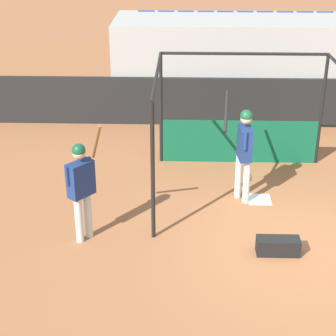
% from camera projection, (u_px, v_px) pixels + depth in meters
% --- Properties ---
extents(ground_plane, '(60.00, 60.00, 0.00)m').
position_uv_depth(ground_plane, '(298.00, 248.00, 9.32)').
color(ground_plane, '#935B38').
extents(outfield_wall, '(24.00, 0.12, 1.23)m').
position_uv_depth(outfield_wall, '(260.00, 102.00, 14.31)').
color(outfield_wall, black).
rests_on(outfield_wall, ground).
extents(bleacher_section, '(7.60, 2.40, 2.51)m').
position_uv_depth(bleacher_section, '(256.00, 65.00, 15.18)').
color(bleacher_section, '#9E9E99').
rests_on(bleacher_section, ground).
extents(batting_cage, '(3.49, 3.25, 2.45)m').
position_uv_depth(batting_cage, '(243.00, 126.00, 11.44)').
color(batting_cage, black).
rests_on(batting_cage, ground).
extents(home_plate, '(0.44, 0.44, 0.02)m').
position_uv_depth(home_plate, '(259.00, 199.00, 10.85)').
color(home_plate, white).
rests_on(home_plate, ground).
extents(player_batter, '(0.55, 0.92, 2.00)m').
position_uv_depth(player_batter, '(244.00, 146.00, 10.39)').
color(player_batter, silver).
rests_on(player_batter, ground).
extents(player_waiting, '(0.62, 0.79, 2.07)m').
position_uv_depth(player_waiting, '(81.00, 183.00, 9.14)').
color(player_waiting, silver).
rests_on(player_waiting, ground).
extents(equipment_bag, '(0.70, 0.28, 0.28)m').
position_uv_depth(equipment_bag, '(278.00, 246.00, 9.12)').
color(equipment_bag, black).
rests_on(equipment_bag, ground).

